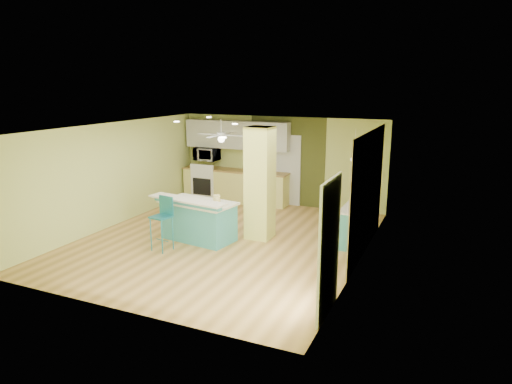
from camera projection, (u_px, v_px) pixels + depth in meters
floor at (224, 240)px, 10.16m from camera, size 6.00×7.00×0.01m
ceiling at (222, 127)px, 9.57m from camera, size 6.00×7.00×0.01m
wall_back at (281, 161)px, 12.99m from camera, size 6.00×0.01×2.50m
wall_front at (113, 233)px, 6.75m from camera, size 6.00×0.01×2.50m
wall_left at (114, 174)px, 11.05m from camera, size 0.01×7.00×2.50m
wall_right at (363, 199)px, 8.69m from camera, size 0.01×7.00×2.50m
wood_panel at (368, 193)px, 9.23m from camera, size 0.02×3.40×2.50m
olive_accent at (287, 161)px, 12.89m from camera, size 2.20×0.02×2.50m
interior_door at (287, 170)px, 12.92m from camera, size 0.82×0.05×2.00m
french_door at (329, 248)px, 6.70m from camera, size 0.04×1.08×2.10m
column at (260, 183)px, 10.06m from camera, size 0.55×0.55×2.50m
kitchen_run at (235, 186)px, 13.41m from camera, size 3.25×0.63×0.94m
stove at (207, 183)px, 13.77m from camera, size 0.76×0.66×1.08m
upper_cabinets at (237, 135)px, 13.17m from camera, size 3.20×0.34×0.80m
microwave at (207, 154)px, 13.57m from camera, size 0.70×0.48×0.39m
ceiling_fan at (221, 135)px, 11.89m from camera, size 1.41×1.41×0.61m
pendant_lamp at (354, 159)px, 9.34m from camera, size 0.14×0.14×0.69m
wall_decor at (369, 176)px, 9.34m from camera, size 0.03×0.90×0.70m
peninsula at (198, 220)px, 10.09m from camera, size 1.92×1.25×1.01m
bar_stool at (163, 215)px, 9.44m from camera, size 0.43×0.43×1.13m
side_counter at (356, 225)px, 9.89m from camera, size 0.54×1.28×0.83m
fruit_bowl at (258, 171)px, 12.93m from camera, size 0.33×0.33×0.07m
canister at (217, 199)px, 9.94m from camera, size 0.16×0.16×0.16m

